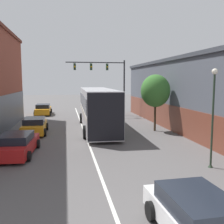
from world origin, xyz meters
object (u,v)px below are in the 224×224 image
bus (97,107)px  parked_car_left_near (17,145)px  parked_car_left_far (43,109)px  street_lamp (213,114)px  traffic_signal_gantry (106,75)px  hatchback_foreground (201,221)px  street_tree_near (155,91)px  parked_car_left_mid (35,126)px

bus → parked_car_left_near: bus is taller
parked_car_left_far → street_lamp: bearing=-156.5°
parked_car_left_near → parked_car_left_far: (-0.02, 18.81, 0.03)m
parked_car_left_near → bus: bearing=-33.3°
traffic_signal_gantry → street_lamp: size_ratio=1.47×
parked_car_left_near → hatchback_foreground: bearing=-142.3°
parked_car_left_near → street_tree_near: 12.20m
parked_car_left_mid → street_tree_near: street_tree_near is taller
parked_car_left_mid → hatchback_foreground: bearing=-159.6°
traffic_signal_gantry → parked_car_left_far: bearing=161.1°
bus → parked_car_left_far: (-5.63, 11.49, -1.37)m
parked_car_left_near → traffic_signal_gantry: size_ratio=0.64×
street_lamp → street_tree_near: bearing=87.2°
parked_car_left_far → street_tree_near: bearing=-141.6°
bus → traffic_signal_gantry: (2.11, 8.84, 3.01)m
hatchback_foreground → parked_car_left_near: parked_car_left_near is taller
parked_car_left_far → street_tree_near: street_tree_near is taller
parked_car_left_mid → parked_car_left_far: size_ratio=0.95×
bus → parked_car_left_near: 9.33m
parked_car_left_near → parked_car_left_far: 18.81m
traffic_signal_gantry → street_tree_near: 10.91m
bus → parked_car_left_far: bearing=27.4°
street_lamp → parked_car_left_mid: bearing=133.1°
bus → parked_car_left_mid: (-5.31, -1.04, -1.37)m
parked_car_left_far → street_lamp: (9.95, -22.83, 2.03)m
parked_car_left_mid → street_lamp: 14.24m
bus → parked_car_left_near: (-5.62, -7.32, -1.40)m
hatchback_foreground → parked_car_left_mid: 16.98m
hatchback_foreground → parked_car_left_mid: bearing=18.9°
parked_car_left_far → street_tree_near: (10.43, -13.11, 2.80)m
parked_car_left_near → street_lamp: size_ratio=0.94×
bus → traffic_signal_gantry: bearing=-12.2°
bus → street_lamp: (4.32, -11.33, 0.66)m
parked_car_left_far → street_lamp: street_lamp is taller
street_lamp → parked_car_left_near: bearing=158.0°
parked_car_left_near → parked_car_left_far: bearing=4.3°
parked_car_left_mid → parked_car_left_far: (-0.33, 12.54, 0.01)m
hatchback_foreground → street_lamp: 6.95m
traffic_signal_gantry → street_tree_near: bearing=-75.6°
parked_car_left_far → street_tree_near: 16.98m
street_lamp → bus: bearing=110.9°
hatchback_foreground → parked_car_left_far: (-6.37, 28.41, 0.04)m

